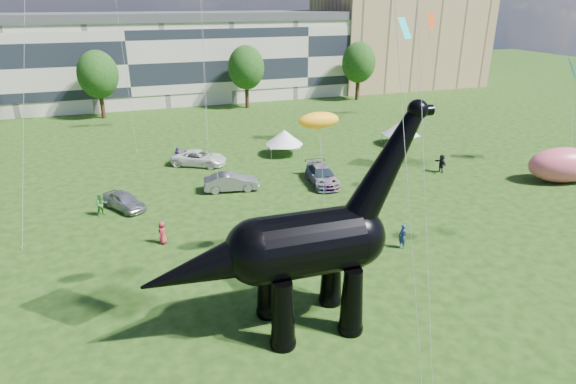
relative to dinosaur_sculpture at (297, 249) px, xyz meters
name	(u,v)px	position (x,y,z in m)	size (l,w,h in m)	color
ground	(373,349)	(2.75, -2.86, -4.29)	(220.00, 220.00, 0.00)	#16330C
terrace_row	(127,63)	(-5.25, 59.14, 1.71)	(78.00, 11.00, 12.00)	beige
apartment_block	(399,22)	(42.75, 62.14, 6.71)	(28.00, 18.00, 22.00)	tan
tree_mid_left	(97,71)	(-9.25, 50.14, 2.01)	(5.20, 5.20, 9.44)	#382314
tree_mid_right	(246,64)	(10.75, 50.14, 2.01)	(5.20, 5.20, 9.44)	#382314
tree_far_right	(359,59)	(28.75, 50.14, 2.01)	(5.20, 5.20, 9.44)	#382314
dinosaur_sculpture	(297,249)	(0.00, 0.00, 0.00)	(13.84, 3.87, 11.35)	black
car_silver	(124,201)	(-7.61, 17.68, -3.60)	(1.62, 4.03, 1.37)	#A5A5A9
car_grey	(231,182)	(1.03, 18.72, -3.53)	(1.60, 4.58, 1.51)	gray
car_white	(199,158)	(-0.40, 26.22, -3.55)	(2.43, 5.28, 1.47)	white
car_dark	(322,175)	(8.89, 17.67, -3.53)	(2.13, 5.23, 1.52)	#595960
gazebo_near	(284,137)	(8.48, 26.64, -2.43)	(4.67, 4.67, 2.64)	white
gazebo_far	(401,128)	(21.77, 25.93, -2.39)	(4.33, 4.33, 2.70)	silver
inflatable_pink	(563,165)	(29.01, 11.14, -2.73)	(6.21, 3.11, 3.11)	#F86078
visitors	(234,220)	(-0.49, 11.13, -3.40)	(52.60, 37.78, 1.89)	black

